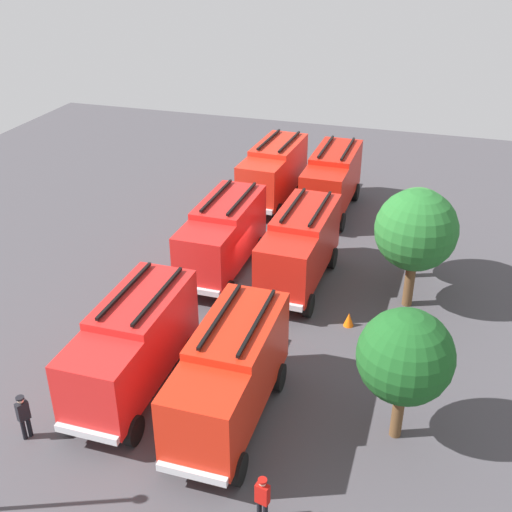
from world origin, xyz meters
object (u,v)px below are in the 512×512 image
Objects in this scene: tree_2 at (405,357)px; traffic_cone_0 at (242,183)px; firefighter_2 at (24,415)px; traffic_cone_2 at (349,319)px; fire_truck_4 at (300,246)px; fire_truck_5 at (230,373)px; fire_truck_1 at (223,235)px; tree_1 at (416,230)px; firefighter_0 at (262,498)px; fire_truck_2 at (133,344)px; traffic_cone_1 at (235,224)px; fire_truck_0 at (273,171)px; fire_truck_3 at (332,179)px; tree_0 at (418,219)px.

traffic_cone_0 is (-20.79, -12.66, -3.07)m from tree_2.
firefighter_2 is 2.74× the size of traffic_cone_2.
fire_truck_4 is 14.93m from firefighter_2.
fire_truck_4 is at bearing -179.92° from fire_truck_5.
tree_1 reaches higher than fire_truck_1.
firefighter_0 is at bearing -35.07° from tree_2.
traffic_cone_1 is (-14.94, -1.09, -1.83)m from fire_truck_2.
traffic_cone_1 is (-5.48, -10.57, -3.59)m from tree_1.
traffic_cone_1 is (-18.49, 1.44, -0.70)m from firefighter_2.
fire_truck_4 is 1.01× the size of fire_truck_5.
fire_truck_2 is 1.41× the size of tree_2.
fire_truck_4 is at bearing 25.74° from fire_truck_0.
fire_truck_0 is 14.71m from traffic_cone_2.
tree_1 is (-13.01, 12.01, 2.89)m from firefighter_2.
tree_2 reaches higher than firefighter_2.
traffic_cone_2 is (-7.40, 3.06, -1.82)m from fire_truck_5.
firefighter_2 reaches higher than traffic_cone_0.
firefighter_0 is 2.62× the size of traffic_cone_2.
traffic_cone_0 is at bearing -162.67° from fire_truck_5.
fire_truck_3 is at bearing 168.71° from fire_truck_2.
firefighter_2 is 17.94m from tree_1.
fire_truck_1 is 11.89m from traffic_cone_0.
fire_truck_4 reaches higher than traffic_cone_2.
fire_truck_0 is at bearing 167.39° from traffic_cone_1.
fire_truck_5 is 10.85× the size of traffic_cone_2.
fire_truck_5 reaches higher than firefighter_2.
tree_1 reaches higher than firefighter_0.
fire_truck_0 is 24.91m from firefighter_0.
traffic_cone_0 is (-11.46, -6.79, -1.79)m from fire_truck_4.
fire_truck_2 is at bearing -20.88° from fire_truck_4.
traffic_cone_2 is at bearing 15.73° from fire_truck_3.
fire_truck_1 reaches higher than traffic_cone_1.
traffic_cone_1 is 0.98× the size of traffic_cone_2.
tree_1 is 7.92× the size of traffic_cone_0.
fire_truck_2 and fire_truck_3 have the same top height.
firefighter_0 is 0.96× the size of firefighter_2.
tree_1 is (-9.46, 9.48, 1.77)m from fire_truck_2.
fire_truck_1 is 3.98× the size of firefighter_2.
fire_truck_4 reaches higher than traffic_cone_1.
firefighter_0 is (14.31, 6.44, -1.18)m from fire_truck_1.
fire_truck_1 is at bearing 13.56° from traffic_cone_0.
firefighter_2 is 2.78× the size of traffic_cone_1.
fire_truck_4 is 1.51× the size of tree_0.
fire_truck_2 is at bearing -46.24° from traffic_cone_2.
traffic_cone_1 is (-2.64, -10.49, -2.91)m from tree_0.
tree_1 is at bearing 45.98° from traffic_cone_0.
fire_truck_5 is at bearing 14.41° from fire_truck_0.
fire_truck_2 is 19.60m from fire_truck_3.
tree_1 reaches higher than traffic_cone_2.
tree_0 is 0.83× the size of tree_1.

